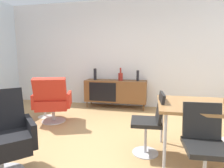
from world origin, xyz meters
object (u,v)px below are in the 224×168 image
(sideboard, at_px, (116,91))
(fruit_bowl, at_px, (44,92))
(dining_chair_front_left, at_px, (204,143))
(vase_ceramic_small, at_px, (121,76))
(vase_cobalt, at_px, (95,74))
(dining_chair_near_window, at_px, (151,121))
(lounge_chair_red, at_px, (52,100))
(side_table_round, at_px, (45,102))
(vase_sculptural_dark, at_px, (138,76))

(sideboard, relative_size, fruit_bowl, 8.00)
(dining_chair_front_left, bearing_deg, vase_ceramic_small, 115.50)
(dining_chair_front_left, bearing_deg, vase_cobalt, 125.77)
(dining_chair_near_window, bearing_deg, lounge_chair_red, 156.83)
(fruit_bowl, bearing_deg, vase_ceramic_small, 36.40)
(sideboard, xyz_separation_m, side_table_round, (-1.38, -1.11, -0.12))
(vase_sculptural_dark, height_order, fruit_bowl, vase_sculptural_dark)
(vase_cobalt, height_order, vase_ceramic_small, vase_ceramic_small)
(vase_ceramic_small, height_order, lounge_chair_red, vase_ceramic_small)
(vase_sculptural_dark, distance_m, lounge_chair_red, 2.16)
(vase_ceramic_small, bearing_deg, dining_chair_near_window, -70.25)
(vase_ceramic_small, bearing_deg, fruit_bowl, -143.60)
(sideboard, relative_size, side_table_round, 3.08)
(side_table_round, bearing_deg, lounge_chair_red, -39.62)
(vase_sculptural_dark, xyz_separation_m, fruit_bowl, (-1.95, -1.11, -0.29))
(side_table_round, xyz_separation_m, fruit_bowl, (0.00, 0.00, 0.24))
(side_table_round, bearing_deg, fruit_bowl, 26.92)
(dining_chair_near_window, bearing_deg, vase_ceramic_small, 109.75)
(sideboard, distance_m, vase_ceramic_small, 0.41)
(vase_cobalt, relative_size, side_table_round, 0.58)
(dining_chair_near_window, distance_m, dining_chair_front_left, 0.78)
(dining_chair_near_window, bearing_deg, dining_chair_front_left, -46.48)
(dining_chair_near_window, relative_size, side_table_round, 1.65)
(vase_sculptural_dark, height_order, side_table_round, vase_sculptural_dark)
(vase_cobalt, xyz_separation_m, side_table_round, (-0.83, -1.11, -0.55))
(vase_ceramic_small, height_order, fruit_bowl, vase_ceramic_small)
(vase_sculptural_dark, distance_m, vase_ceramic_small, 0.44)
(sideboard, relative_size, vase_ceramic_small, 4.90)
(vase_cobalt, bearing_deg, lounge_chair_red, -107.78)
(fruit_bowl, bearing_deg, vase_cobalt, 53.50)
(dining_chair_front_left, relative_size, lounge_chair_red, 0.90)
(dining_chair_near_window, relative_size, fruit_bowl, 4.28)
(vase_cobalt, height_order, dining_chair_front_left, vase_cobalt)
(dining_chair_front_left, xyz_separation_m, lounge_chair_red, (-2.49, 1.40, -0.00))
(sideboard, xyz_separation_m, dining_chair_near_window, (0.94, -2.26, 0.03))
(dining_chair_front_left, bearing_deg, side_table_round, 149.17)
(vase_cobalt, distance_m, vase_ceramic_small, 0.69)
(vase_sculptural_dark, distance_m, dining_chair_near_window, 2.32)
(vase_sculptural_dark, xyz_separation_m, dining_chair_front_left, (0.90, -2.82, -0.38))
(side_table_round, bearing_deg, sideboard, 38.82)
(vase_sculptural_dark, relative_size, side_table_round, 0.52)
(vase_sculptural_dark, relative_size, dining_chair_front_left, 0.31)
(dining_chair_front_left, height_order, side_table_round, dining_chair_front_left)
(vase_cobalt, relative_size, vase_ceramic_small, 0.92)
(vase_cobalt, xyz_separation_m, fruit_bowl, (-0.82, -1.11, -0.31))
(dining_chair_near_window, relative_size, dining_chair_front_left, 1.00)
(lounge_chair_red, xyz_separation_m, fruit_bowl, (-0.37, 0.31, 0.09))
(vase_ceramic_small, bearing_deg, sideboard, -179.17)
(sideboard, distance_m, vase_cobalt, 0.70)
(vase_ceramic_small, relative_size, dining_chair_near_window, 0.38)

